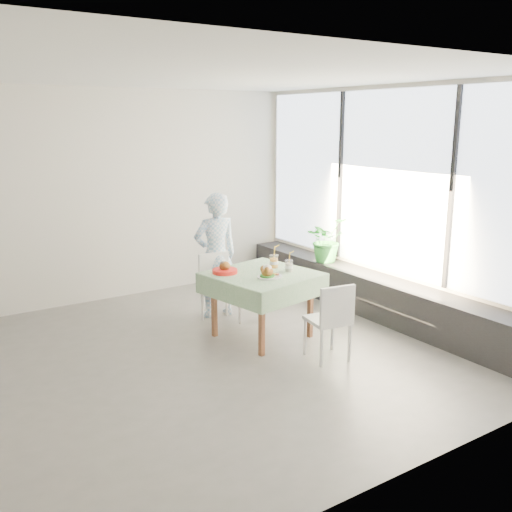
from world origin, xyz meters
TOP-DOWN VIEW (x-y plane):
  - floor at (0.00, 0.00)m, footprint 6.00×6.00m
  - ceiling at (0.00, 0.00)m, footprint 6.00×6.00m
  - wall_back at (0.00, 2.50)m, footprint 6.00×0.02m
  - wall_front at (0.00, -2.50)m, footprint 6.00×0.02m
  - wall_right at (3.00, 0.00)m, footprint 0.02×5.00m
  - window_pane at (2.97, 0.00)m, footprint 0.01×4.80m
  - window_ledge at (2.80, 0.00)m, footprint 0.40×4.80m
  - cafe_table at (1.21, 0.17)m, footprint 1.21×1.21m
  - chair_far at (1.06, 0.84)m, footprint 0.41×0.41m
  - chair_near at (1.44, -0.70)m, footprint 0.44×0.44m
  - diner at (1.14, 1.09)m, footprint 0.59×0.42m
  - main_dish at (1.16, -0.02)m, footprint 0.29×0.29m
  - juice_cup_orange at (1.45, 0.29)m, footprint 0.11×0.11m
  - juice_cup_lemonade at (1.50, 0.07)m, footprint 0.09×0.09m
  - second_dish at (0.87, 0.40)m, footprint 0.28×0.28m
  - potted_plant at (2.78, 0.94)m, footprint 0.64×0.58m

SIDE VIEW (x-z plane):
  - floor at x=0.00m, z-range 0.00..0.00m
  - window_ledge at x=2.80m, z-range 0.00..0.50m
  - chair_near at x=1.44m, z-range -0.16..0.66m
  - chair_far at x=1.06m, z-range -0.16..0.67m
  - cafe_table at x=1.21m, z-range 0.09..0.83m
  - diner at x=1.14m, z-range 0.00..1.54m
  - second_dish at x=0.87m, z-range 0.71..0.85m
  - main_dish at x=1.16m, z-range 0.72..0.86m
  - juice_cup_lemonade at x=1.50m, z-range 0.67..0.93m
  - potted_plant at x=2.78m, z-range 0.50..1.11m
  - juice_cup_orange at x=1.45m, z-range 0.66..0.96m
  - wall_back at x=0.00m, z-range 0.00..2.80m
  - wall_front at x=0.00m, z-range 0.00..2.80m
  - wall_right at x=3.00m, z-range 0.00..2.80m
  - window_pane at x=2.97m, z-range 0.56..2.74m
  - ceiling at x=0.00m, z-range 2.80..2.80m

